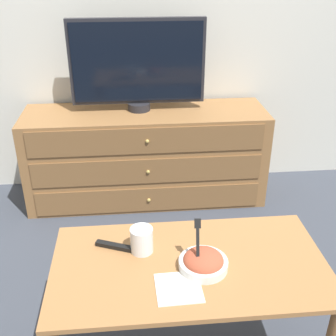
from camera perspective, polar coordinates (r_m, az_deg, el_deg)
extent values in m
plane|color=#383D47|center=(3.21, -1.37, -1.30)|extent=(12.00, 12.00, 0.00)
cube|color=olive|center=(2.84, -2.95, 1.68)|extent=(1.57, 0.45, 0.62)
cube|color=brown|center=(2.74, -2.62, -4.30)|extent=(1.44, 0.01, 0.17)
sphere|color=tan|center=(2.74, -2.62, -4.37)|extent=(0.02, 0.02, 0.02)
cube|color=brown|center=(2.64, -2.72, -0.46)|extent=(1.44, 0.01, 0.17)
sphere|color=tan|center=(2.63, -2.71, -0.52)|extent=(0.02, 0.02, 0.02)
cube|color=brown|center=(2.55, -2.82, 3.68)|extent=(1.44, 0.01, 0.17)
sphere|color=tan|center=(2.54, -2.82, 3.62)|extent=(0.02, 0.02, 0.02)
cylinder|color=#232328|center=(2.75, -3.95, 8.33)|extent=(0.14, 0.14, 0.05)
cube|color=#232328|center=(2.67, -4.15, 14.15)|extent=(0.84, 0.04, 0.52)
cube|color=black|center=(2.65, -4.14, 14.04)|extent=(0.80, 0.01, 0.48)
cube|color=#9E6B3D|center=(1.65, 2.94, -12.99)|extent=(1.05, 0.56, 0.02)
cylinder|color=brown|center=(2.00, -12.66, -14.42)|extent=(0.04, 0.04, 0.47)
cylinder|color=brown|center=(2.09, 15.45, -12.58)|extent=(0.04, 0.04, 0.47)
cylinder|color=silver|center=(1.61, 4.79, -12.86)|extent=(0.18, 0.18, 0.03)
ellipsoid|color=#AD4C33|center=(1.60, 4.82, -12.36)|extent=(0.15, 0.15, 0.07)
cube|color=black|center=(1.56, 4.06, -10.58)|extent=(0.02, 0.08, 0.15)
cube|color=black|center=(1.55, 4.03, -7.50)|extent=(0.03, 0.02, 0.03)
cylinder|color=#9E6638|center=(1.68, -3.56, -10.24)|extent=(0.08, 0.08, 0.06)
cylinder|color=white|center=(1.67, -3.58, -9.70)|extent=(0.09, 0.09, 0.10)
cube|color=silver|center=(1.54, 1.44, -15.93)|extent=(0.17, 0.17, 0.00)
cube|color=black|center=(1.72, -7.18, -10.46)|extent=(0.16, 0.08, 0.02)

